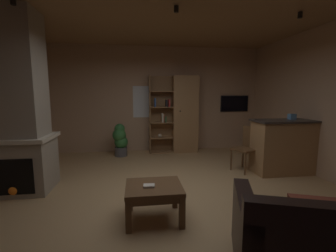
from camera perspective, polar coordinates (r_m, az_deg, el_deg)
floor at (r=3.79m, az=0.87°, el=-16.95°), size 5.87×6.01×0.02m
wall_back at (r=6.45m, az=-3.23°, el=6.55°), size 5.99×0.06×2.86m
ceiling at (r=3.67m, az=0.98°, el=28.49°), size 5.87×6.01×0.02m
window_pane_back at (r=6.41m, az=-5.59°, el=5.99°), size 0.68×0.01×0.86m
stone_fireplace at (r=4.36m, az=-33.10°, el=2.87°), size 0.97×0.82×2.86m
bookshelf_cabinet at (r=6.30m, az=3.41°, el=2.82°), size 1.31×0.41×2.07m
kitchen_bar_counter at (r=5.24m, az=27.48°, el=-4.46°), size 1.40×0.61×1.08m
tissue_box at (r=5.26m, az=28.33°, el=2.04°), size 0.12×0.12×0.11m
coffee_table at (r=3.03m, az=-3.51°, el=-15.99°), size 0.70×0.60×0.44m
table_book_0 at (r=2.95m, az=-4.73°, el=-14.54°), size 0.15×0.11×0.03m
dining_chair at (r=5.04m, az=19.03°, el=-4.59°), size 0.56×0.56×0.92m
potted_floor_plant at (r=6.01m, az=-11.73°, el=-3.32°), size 0.38×0.36×0.84m
wall_mounted_tv at (r=6.97m, az=16.08°, el=5.35°), size 0.81×0.06×0.46m
track_light_spot_0 at (r=4.00m, az=-33.98°, el=24.25°), size 0.07×0.07×0.09m
track_light_spot_1 at (r=3.71m, az=2.06°, el=26.93°), size 0.07×0.07×0.09m
track_light_spot_2 at (r=4.45m, az=29.88°, el=22.70°), size 0.07×0.07×0.09m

